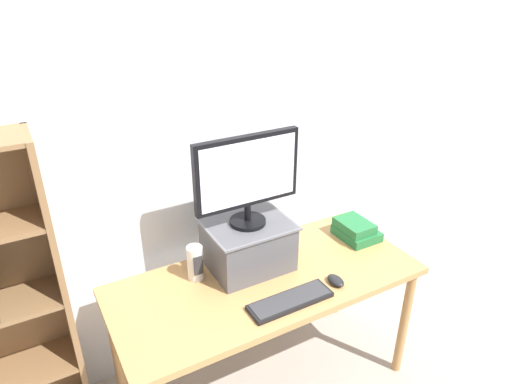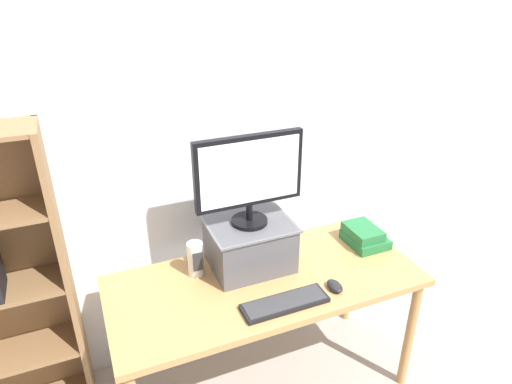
{
  "view_description": "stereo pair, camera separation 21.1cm",
  "coord_description": "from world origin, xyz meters",
  "px_view_note": "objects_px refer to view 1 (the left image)",
  "views": [
    {
      "loc": [
        -0.96,
        -1.6,
        2.14
      ],
      "look_at": [
        -0.03,
        0.06,
        1.2
      ],
      "focal_mm": 32.0,
      "sensor_mm": 36.0,
      "label": 1
    },
    {
      "loc": [
        -0.77,
        -1.69,
        2.14
      ],
      "look_at": [
        -0.03,
        0.06,
        1.2
      ],
      "focal_mm": 32.0,
      "sensor_mm": 36.0,
      "label": 2
    }
  ],
  "objects_px": {
    "desk": "(266,290)",
    "desk_speaker": "(195,263)",
    "book_stack": "(356,230)",
    "computer_monitor": "(247,176)",
    "keyboard": "(291,301)",
    "riser_box": "(248,243)",
    "computer_mouse": "(336,280)"
  },
  "relations": [
    {
      "from": "riser_box",
      "to": "book_stack",
      "type": "relative_size",
      "value": 1.82
    },
    {
      "from": "riser_box",
      "to": "computer_monitor",
      "type": "distance_m",
      "value": 0.38
    },
    {
      "from": "computer_mouse",
      "to": "keyboard",
      "type": "bearing_deg",
      "value": -177.41
    },
    {
      "from": "riser_box",
      "to": "computer_mouse",
      "type": "distance_m",
      "value": 0.48
    },
    {
      "from": "computer_mouse",
      "to": "book_stack",
      "type": "bearing_deg",
      "value": 38.07
    },
    {
      "from": "desk",
      "to": "riser_box",
      "type": "xyz_separation_m",
      "value": [
        -0.03,
        0.14,
        0.21
      ]
    },
    {
      "from": "computer_monitor",
      "to": "keyboard",
      "type": "height_order",
      "value": "computer_monitor"
    },
    {
      "from": "desk",
      "to": "book_stack",
      "type": "bearing_deg",
      "value": 7.14
    },
    {
      "from": "desk_speaker",
      "to": "book_stack",
      "type": "bearing_deg",
      "value": -5.33
    },
    {
      "from": "riser_box",
      "to": "desk_speaker",
      "type": "bearing_deg",
      "value": 174.34
    },
    {
      "from": "desk",
      "to": "computer_monitor",
      "type": "xyz_separation_m",
      "value": [
        -0.03,
        0.14,
        0.59
      ]
    },
    {
      "from": "computer_mouse",
      "to": "desk",
      "type": "bearing_deg",
      "value": 142.83
    },
    {
      "from": "keyboard",
      "to": "book_stack",
      "type": "bearing_deg",
      "value": 25.14
    },
    {
      "from": "desk_speaker",
      "to": "computer_monitor",
      "type": "bearing_deg",
      "value": -5.96
    },
    {
      "from": "computer_monitor",
      "to": "computer_mouse",
      "type": "height_order",
      "value": "computer_monitor"
    },
    {
      "from": "desk",
      "to": "desk_speaker",
      "type": "relative_size",
      "value": 8.53
    },
    {
      "from": "riser_box",
      "to": "desk_speaker",
      "type": "relative_size",
      "value": 2.32
    },
    {
      "from": "keyboard",
      "to": "desk_speaker",
      "type": "bearing_deg",
      "value": 128.55
    },
    {
      "from": "computer_monitor",
      "to": "riser_box",
      "type": "bearing_deg",
      "value": 90.0
    },
    {
      "from": "computer_mouse",
      "to": "riser_box",
      "type": "bearing_deg",
      "value": 130.86
    },
    {
      "from": "computer_monitor",
      "to": "desk",
      "type": "bearing_deg",
      "value": -78.7
    },
    {
      "from": "computer_mouse",
      "to": "desk_speaker",
      "type": "relative_size",
      "value": 0.57
    },
    {
      "from": "desk",
      "to": "riser_box",
      "type": "bearing_deg",
      "value": 101.18
    },
    {
      "from": "riser_box",
      "to": "keyboard",
      "type": "bearing_deg",
      "value": -85.35
    },
    {
      "from": "riser_box",
      "to": "desk",
      "type": "bearing_deg",
      "value": -78.82
    },
    {
      "from": "riser_box",
      "to": "computer_monitor",
      "type": "relative_size",
      "value": 0.78
    },
    {
      "from": "riser_box",
      "to": "computer_mouse",
      "type": "xyz_separation_m",
      "value": [
        0.3,
        -0.35,
        -0.11
      ]
    },
    {
      "from": "computer_monitor",
      "to": "computer_mouse",
      "type": "distance_m",
      "value": 0.68
    },
    {
      "from": "desk",
      "to": "keyboard",
      "type": "height_order",
      "value": "keyboard"
    },
    {
      "from": "book_stack",
      "to": "computer_mouse",
      "type": "bearing_deg",
      "value": -141.93
    },
    {
      "from": "desk",
      "to": "computer_monitor",
      "type": "bearing_deg",
      "value": 101.3
    },
    {
      "from": "riser_box",
      "to": "computer_monitor",
      "type": "xyz_separation_m",
      "value": [
        0.0,
        -0.0,
        0.38
      ]
    }
  ]
}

